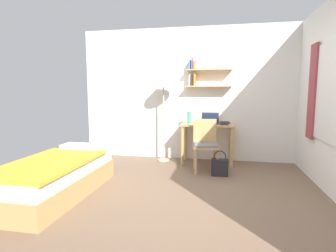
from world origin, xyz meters
TOP-DOWN VIEW (x-y plane):
  - ground_plane at (0.00, 0.00)m, footprint 5.28×5.28m
  - wall_back at (0.01, 2.02)m, footprint 4.40×0.27m
  - bed at (-1.51, -0.28)m, footprint 0.87×1.84m
  - desk at (0.36, 1.70)m, footprint 0.98×0.55m
  - desk_chair at (0.35, 1.21)m, footprint 0.47×0.48m
  - standing_lamp at (-0.49, 1.74)m, footprint 0.43×0.43m
  - laptop at (0.41, 1.77)m, footprint 0.33×0.22m
  - water_bottle at (0.01, 1.73)m, footprint 0.07×0.07m
  - book_stack at (0.67, 1.64)m, footprint 0.19×0.23m
  - handbag at (0.61, 0.97)m, footprint 0.27×0.13m

SIDE VIEW (x-z plane):
  - ground_plane at x=0.00m, z-range 0.00..0.00m
  - handbag at x=0.61m, z-range -0.06..0.35m
  - bed at x=-1.51m, z-range -0.03..0.51m
  - desk_chair at x=0.35m, z-range 0.05..0.93m
  - desk at x=0.36m, z-range 0.23..0.98m
  - book_stack at x=0.67m, z-range 0.76..0.81m
  - laptop at x=0.41m, z-range 0.71..0.91m
  - water_bottle at x=0.01m, z-range 0.76..0.98m
  - wall_back at x=0.01m, z-range 0.01..2.61m
  - standing_lamp at x=-0.49m, z-range 0.64..2.30m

